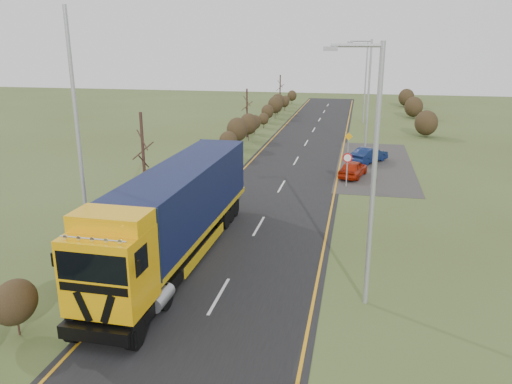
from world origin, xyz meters
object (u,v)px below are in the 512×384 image
object	(u,v)px
streetlight_near	(371,168)
speed_sign	(347,163)
lorry	(177,209)
car_red_hatchback	(353,169)
car_blue_sedan	(369,155)

from	to	relation	value
streetlight_near	speed_sign	bearing A→B (deg)	93.97
lorry	car_red_hatchback	bearing A→B (deg)	66.19
car_blue_sedan	speed_sign	distance (m)	8.08
lorry	speed_sign	distance (m)	15.57
streetlight_near	car_blue_sedan	bearing A→B (deg)	88.83
car_blue_sedan	streetlight_near	size ratio (longest dim) A/B	0.40
lorry	car_blue_sedan	xyz separation A→B (m)	(8.82, 21.62, -1.81)
car_red_hatchback	speed_sign	distance (m)	3.01
car_red_hatchback	speed_sign	xyz separation A→B (m)	(-0.39, -2.80, 1.05)
lorry	car_blue_sedan	size ratio (longest dim) A/B	4.02
lorry	speed_sign	bearing A→B (deg)	63.21
streetlight_near	speed_sign	size ratio (longest dim) A/B	4.05
car_blue_sedan	speed_sign	world-z (taller)	speed_sign
streetlight_near	speed_sign	distance (m)	16.64
speed_sign	lorry	bearing A→B (deg)	-117.62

